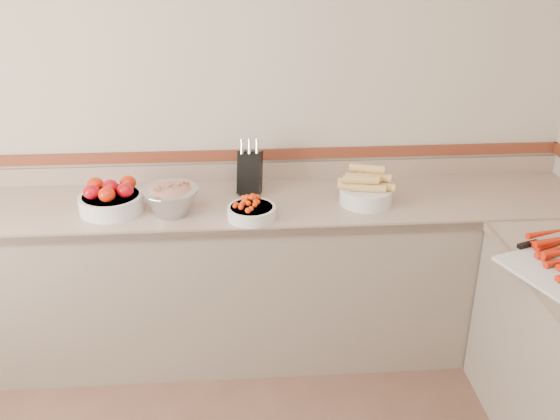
{
  "coord_description": "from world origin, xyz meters",
  "views": [
    {
      "loc": [
        0.16,
        -1.3,
        2.23
      ],
      "look_at": [
        0.35,
        1.35,
        1.0
      ],
      "focal_mm": 40.0,
      "sensor_mm": 36.0,
      "label": 1
    }
  ],
  "objects": [
    {
      "name": "cherry_tomato_bowl",
      "position": [
        0.22,
        1.48,
        0.94
      ],
      "size": [
        0.24,
        0.24,
        0.13
      ],
      "color": "silver",
      "rests_on": "counter_back"
    },
    {
      "name": "knife_block",
      "position": [
        0.22,
        1.81,
        1.02
      ],
      "size": [
        0.15,
        0.17,
        0.3
      ],
      "color": "black",
      "rests_on": "counter_back"
    },
    {
      "name": "rhubarb_bowl",
      "position": [
        -0.18,
        1.57,
        0.98
      ],
      "size": [
        0.29,
        0.29,
        0.16
      ],
      "color": "#B2B2BA",
      "rests_on": "counter_back"
    },
    {
      "name": "back_wall",
      "position": [
        0.0,
        2.0,
        1.3
      ],
      "size": [
        4.0,
        0.0,
        4.0
      ],
      "primitive_type": "plane",
      "rotation": [
        1.57,
        0.0,
        0.0
      ],
      "color": "beige",
      "rests_on": "ground_plane"
    },
    {
      "name": "corn_bowl",
      "position": [
        0.82,
        1.62,
        0.97
      ],
      "size": [
        0.3,
        0.28,
        0.2
      ],
      "color": "silver",
      "rests_on": "counter_back"
    },
    {
      "name": "counter_back",
      "position": [
        0.0,
        1.68,
        0.45
      ],
      "size": [
        4.0,
        0.65,
        1.08
      ],
      "color": "tan",
      "rests_on": "ground_plane"
    },
    {
      "name": "tomato_bowl",
      "position": [
        -0.48,
        1.62,
        0.97
      ],
      "size": [
        0.33,
        0.33,
        0.16
      ],
      "color": "silver",
      "rests_on": "counter_back"
    }
  ]
}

